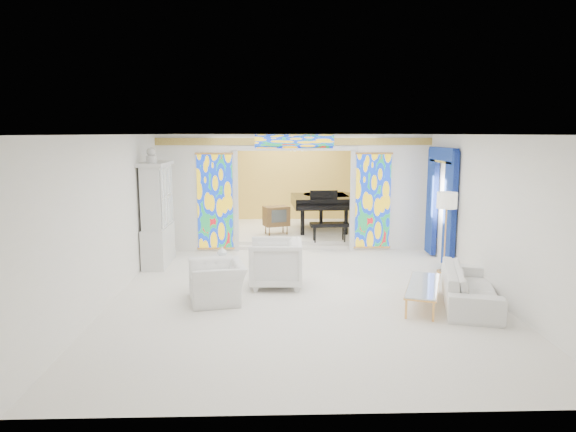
{
  "coord_description": "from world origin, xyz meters",
  "views": [
    {
      "loc": [
        -0.57,
        -11.15,
        3.02
      ],
      "look_at": [
        -0.22,
        0.2,
        1.19
      ],
      "focal_mm": 32.0,
      "sensor_mm": 36.0,
      "label": 1
    }
  ],
  "objects_px": {
    "armchair_right": "(275,263)",
    "grand_piano": "(325,201)",
    "coffee_table": "(423,286)",
    "armchair_left": "(217,282)",
    "china_cabinet": "(157,215)",
    "tv_console": "(276,216)",
    "sofa": "(470,286)"
  },
  "relations": [
    {
      "from": "armchair_right",
      "to": "grand_piano",
      "type": "distance_m",
      "value": 5.47
    },
    {
      "from": "armchair_left",
      "to": "grand_piano",
      "type": "distance_m",
      "value": 6.66
    },
    {
      "from": "coffee_table",
      "to": "tv_console",
      "type": "distance_m",
      "value": 6.25
    },
    {
      "from": "armchair_right",
      "to": "sofa",
      "type": "bearing_deg",
      "value": 72.49
    },
    {
      "from": "sofa",
      "to": "grand_piano",
      "type": "bearing_deg",
      "value": 32.3
    },
    {
      "from": "china_cabinet",
      "to": "armchair_right",
      "type": "xyz_separation_m",
      "value": [
        2.71,
        -1.83,
        -0.7
      ]
    },
    {
      "from": "coffee_table",
      "to": "armchair_right",
      "type": "bearing_deg",
      "value": 154.83
    },
    {
      "from": "china_cabinet",
      "to": "tv_console",
      "type": "xyz_separation_m",
      "value": [
        2.76,
        2.63,
        -0.47
      ]
    },
    {
      "from": "china_cabinet",
      "to": "coffee_table",
      "type": "distance_m",
      "value": 6.19
    },
    {
      "from": "tv_console",
      "to": "grand_piano",
      "type": "bearing_deg",
      "value": 8.27
    },
    {
      "from": "sofa",
      "to": "china_cabinet",
      "type": "bearing_deg",
      "value": 79.28
    },
    {
      "from": "sofa",
      "to": "grand_piano",
      "type": "height_order",
      "value": "grand_piano"
    },
    {
      "from": "china_cabinet",
      "to": "sofa",
      "type": "xyz_separation_m",
      "value": [
        6.17,
        -3.04,
        -0.84
      ]
    },
    {
      "from": "sofa",
      "to": "tv_console",
      "type": "relative_size",
      "value": 2.81
    },
    {
      "from": "china_cabinet",
      "to": "armchair_right",
      "type": "height_order",
      "value": "china_cabinet"
    },
    {
      "from": "sofa",
      "to": "tv_console",
      "type": "height_order",
      "value": "tv_console"
    },
    {
      "from": "armchair_right",
      "to": "coffee_table",
      "type": "height_order",
      "value": "armchair_right"
    },
    {
      "from": "tv_console",
      "to": "armchair_left",
      "type": "bearing_deg",
      "value": -121.0
    },
    {
      "from": "tv_console",
      "to": "coffee_table",
      "type": "bearing_deg",
      "value": -84.96
    },
    {
      "from": "armchair_left",
      "to": "coffee_table",
      "type": "xyz_separation_m",
      "value": [
        3.68,
        -0.35,
        -0.01
      ]
    },
    {
      "from": "armchair_right",
      "to": "grand_piano",
      "type": "xyz_separation_m",
      "value": [
        1.52,
        5.23,
        0.55
      ]
    },
    {
      "from": "armchair_left",
      "to": "sofa",
      "type": "height_order",
      "value": "armchair_left"
    },
    {
      "from": "china_cabinet",
      "to": "coffee_table",
      "type": "relative_size",
      "value": 1.53
    },
    {
      "from": "armchair_right",
      "to": "coffee_table",
      "type": "relative_size",
      "value": 0.59
    },
    {
      "from": "armchair_right",
      "to": "grand_piano",
      "type": "height_order",
      "value": "grand_piano"
    },
    {
      "from": "china_cabinet",
      "to": "armchair_left",
      "type": "bearing_deg",
      "value": -58.76
    },
    {
      "from": "armchair_right",
      "to": "sofa",
      "type": "xyz_separation_m",
      "value": [
        3.46,
        -1.21,
        -0.14
      ]
    },
    {
      "from": "armchair_right",
      "to": "tv_console",
      "type": "distance_m",
      "value": 4.47
    },
    {
      "from": "coffee_table",
      "to": "grand_piano",
      "type": "bearing_deg",
      "value": 99.56
    },
    {
      "from": "armchair_left",
      "to": "grand_piano",
      "type": "height_order",
      "value": "grand_piano"
    },
    {
      "from": "sofa",
      "to": "coffee_table",
      "type": "relative_size",
      "value": 1.27
    },
    {
      "from": "coffee_table",
      "to": "tv_console",
      "type": "xyz_separation_m",
      "value": [
        -2.56,
        5.69,
        0.35
      ]
    }
  ]
}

